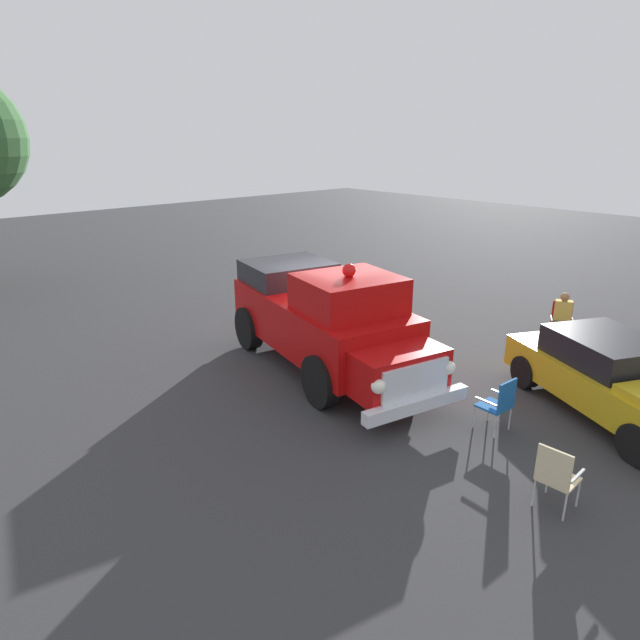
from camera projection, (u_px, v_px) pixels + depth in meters
name	position (u px, v px, depth m)	size (l,w,h in m)	color
ground_plane	(338.00, 353.00, 13.21)	(60.00, 60.00, 0.00)	#333335
vintage_fire_truck	(325.00, 318.00, 11.97)	(3.43, 6.27, 2.59)	black
classic_hot_rod	(617.00, 379.00, 10.05)	(3.58, 4.73, 1.46)	black
lawn_chair_near_truck	(561.00, 319.00, 13.77)	(0.67, 0.67, 1.02)	#B7BABF
lawn_chair_by_car	(500.00, 402.00, 9.52)	(0.54, 0.53, 1.02)	#B7BABF
lawn_chair_spare	(556.00, 474.00, 7.49)	(0.52, 0.53, 1.02)	#B7BABF
spectator_seated	(563.00, 316.00, 13.62)	(0.64, 0.58, 1.29)	#383842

